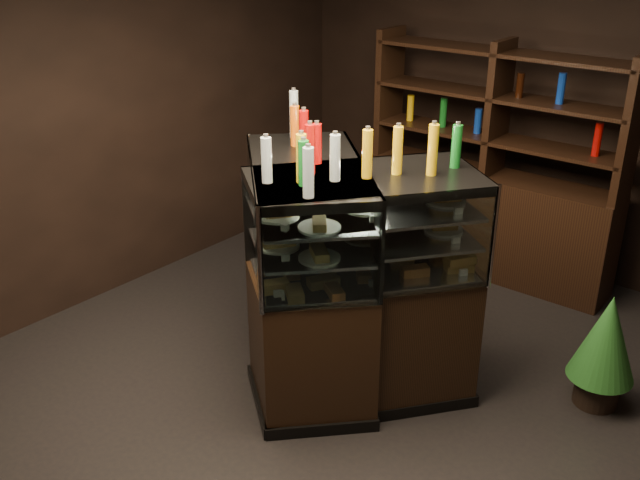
% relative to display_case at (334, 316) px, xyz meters
% --- Properties ---
extents(ground, '(5.00, 5.00, 0.00)m').
position_rel_display_case_xyz_m(ground, '(0.24, 0.12, -0.51)').
color(ground, black).
rests_on(ground, ground).
extents(room_shell, '(5.02, 5.02, 3.01)m').
position_rel_display_case_xyz_m(room_shell, '(0.24, 0.12, 1.44)').
color(room_shell, black).
rests_on(room_shell, ground).
extents(display_case, '(1.84, 1.53, 1.52)m').
position_rel_display_case_xyz_m(display_case, '(0.00, 0.00, 0.00)').
color(display_case, black).
rests_on(display_case, ground).
extents(food_display, '(1.39, 1.10, 0.46)m').
position_rel_display_case_xyz_m(food_display, '(0.00, -0.01, 0.63)').
color(food_display, '#CC7F49').
rests_on(food_display, display_case).
extents(bottles_top, '(1.22, 0.97, 0.30)m').
position_rel_display_case_xyz_m(bottles_top, '(-0.00, 0.00, 1.14)').
color(bottles_top, yellow).
rests_on(bottles_top, display_case).
extents(potted_conifer, '(0.41, 0.41, 0.88)m').
position_rel_display_case_xyz_m(potted_conifer, '(1.45, 0.89, 0.00)').
color(potted_conifer, black).
rests_on(potted_conifer, ground).
extents(back_shelving, '(2.18, 0.46, 2.00)m').
position_rel_display_case_xyz_m(back_shelving, '(-0.04, 2.17, 0.11)').
color(back_shelving, black).
rests_on(back_shelving, ground).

